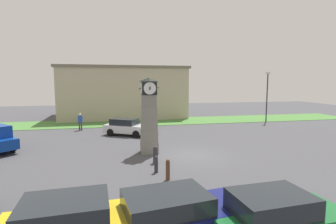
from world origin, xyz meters
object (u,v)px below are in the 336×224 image
at_px(car_near_tower, 174,214).
at_px(bollard_far_row, 155,154).
at_px(street_lamp_near_road, 267,93).
at_px(bollard_near_tower, 168,169).
at_px(car_navy_sedan, 74,224).
at_px(car_far_lot, 127,127).
at_px(car_by_building, 277,217).
at_px(bollard_mid_row, 156,164).
at_px(pedestrian_crossing_lot, 80,121).
at_px(clock_tower, 149,118).

bearing_deg(car_near_tower, bollard_far_row, 85.17).
bearing_deg(street_lamp_near_road, bollard_far_row, -139.94).
bearing_deg(bollard_near_tower, street_lamp_near_road, 45.87).
distance_m(car_navy_sedan, car_far_lot, 16.34).
xyz_separation_m(bollard_near_tower, car_far_lot, (-1.39, 11.44, 0.23)).
distance_m(car_navy_sedan, car_by_building, 5.92).
distance_m(car_by_building, car_far_lot, 17.33).
bearing_deg(car_by_building, street_lamp_near_road, 58.34).
bearing_deg(bollard_near_tower, bollard_mid_row, 108.35).
bearing_deg(bollard_mid_row, car_navy_sedan, -119.30).
relative_size(bollard_near_tower, street_lamp_near_road, 0.18).
bearing_deg(car_near_tower, car_by_building, -15.32).
xyz_separation_m(bollard_mid_row, pedestrian_crossing_lot, (-5.37, 13.51, 0.51)).
relative_size(bollard_near_tower, car_by_building, 0.24).
bearing_deg(bollard_mid_row, street_lamp_near_road, 42.96).
distance_m(bollard_near_tower, car_far_lot, 11.52).
distance_m(bollard_mid_row, car_far_lot, 10.32).
bearing_deg(bollard_far_row, street_lamp_near_road, 40.06).
distance_m(bollard_far_row, car_far_lot, 8.76).
height_order(bollard_near_tower, car_near_tower, car_near_tower).
relative_size(car_navy_sedan, street_lamp_near_road, 0.75).
relative_size(car_by_building, car_far_lot, 0.97).
bearing_deg(bollard_far_row, bollard_mid_row, -97.89).
height_order(bollard_mid_row, car_by_building, car_by_building).
relative_size(car_far_lot, street_lamp_near_road, 0.74).
relative_size(clock_tower, street_lamp_near_road, 0.85).
bearing_deg(car_near_tower, bollard_mid_row, 86.01).
bearing_deg(car_by_building, car_near_tower, 164.68).
height_order(car_by_building, street_lamp_near_road, street_lamp_near_road).
distance_m(bollard_far_row, car_navy_sedan, 8.30).
bearing_deg(pedestrian_crossing_lot, car_navy_sedan, -83.95).
bearing_deg(clock_tower, bollard_far_row, -88.82).
bearing_deg(car_by_building, bollard_far_row, 105.75).
height_order(bollard_far_row, car_near_tower, car_near_tower).
relative_size(bollard_far_row, street_lamp_near_road, 0.17).
xyz_separation_m(car_navy_sedan, street_lamp_near_road, (19.01, 20.52, 2.68)).
bearing_deg(car_near_tower, pedestrian_crossing_lot, 104.36).
xyz_separation_m(clock_tower, car_by_building, (2.39, -10.63, -1.64)).
height_order(car_far_lot, street_lamp_near_road, street_lamp_near_road).
height_order(car_navy_sedan, car_near_tower, car_navy_sedan).
xyz_separation_m(bollard_mid_row, car_navy_sedan, (-3.31, -5.90, 0.32)).
bearing_deg(clock_tower, car_near_tower, -93.40).
height_order(car_near_tower, car_by_building, car_by_building).
relative_size(bollard_near_tower, car_navy_sedan, 0.24).
bearing_deg(car_far_lot, bollard_near_tower, -83.05).
distance_m(car_navy_sedan, car_near_tower, 2.90).
distance_m(pedestrian_crossing_lot, street_lamp_near_road, 21.24).
xyz_separation_m(car_by_building, pedestrian_crossing_lot, (-7.93, 20.20, 0.20)).
relative_size(bollard_mid_row, street_lamp_near_road, 0.15).
bearing_deg(car_navy_sedan, car_far_lot, 81.88).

